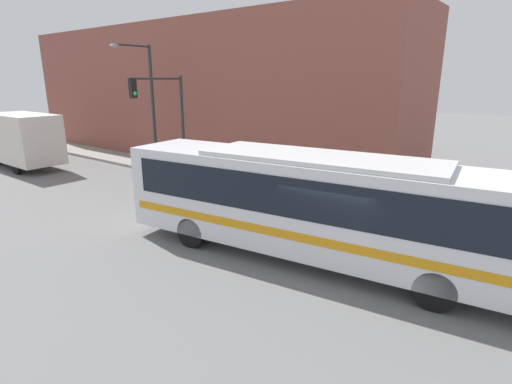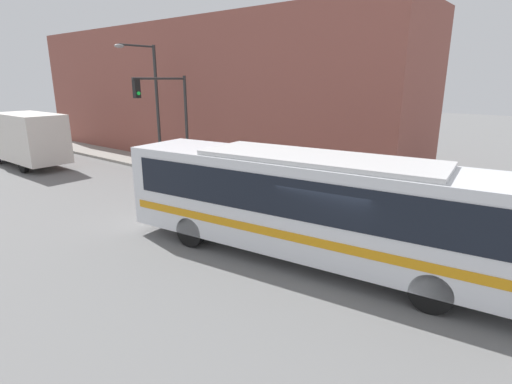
% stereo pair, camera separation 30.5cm
% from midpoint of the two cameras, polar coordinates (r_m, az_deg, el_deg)
% --- Properties ---
extents(ground_plane, '(120.00, 120.00, 0.00)m').
position_cam_midpoint_polar(ground_plane, '(11.69, 11.95, -10.80)').
color(ground_plane, slate).
extents(sidewalk, '(2.44, 70.00, 0.16)m').
position_cam_midpoint_polar(sidewalk, '(29.32, -19.12, 4.95)').
color(sidewalk, gray).
rests_on(sidewalk, ground_plane).
extents(building_facade, '(6.00, 29.54, 8.58)m').
position_cam_midpoint_polar(building_facade, '(28.11, -7.63, 13.89)').
color(building_facade, brown).
rests_on(building_facade, ground_plane).
extents(city_bus, '(3.91, 12.42, 3.15)m').
position_cam_midpoint_polar(city_bus, '(11.44, 9.32, -1.41)').
color(city_bus, silver).
rests_on(city_bus, ground_plane).
extents(delivery_truck, '(2.36, 7.02, 3.23)m').
position_cam_midpoint_polar(delivery_truck, '(28.01, -29.74, 6.73)').
color(delivery_truck, silver).
rests_on(delivery_truck, ground_plane).
extents(fire_hydrant, '(0.21, 0.29, 0.80)m').
position_cam_midpoint_polar(fire_hydrant, '(17.87, 6.11, 0.79)').
color(fire_hydrant, red).
rests_on(fire_hydrant, sidewalk).
extents(traffic_light_pole, '(3.28, 0.35, 5.19)m').
position_cam_midpoint_polar(traffic_light_pole, '(21.44, -11.92, 11.64)').
color(traffic_light_pole, '#2D2D2D').
rests_on(traffic_light_pole, sidewalk).
extents(parking_meter, '(0.14, 0.14, 1.38)m').
position_cam_midpoint_polar(parking_meter, '(21.19, -6.56, 4.62)').
color(parking_meter, '#2D2D2D').
rests_on(parking_meter, sidewalk).
extents(street_lamp, '(2.53, 0.28, 6.84)m').
position_cam_midpoint_polar(street_lamp, '(23.97, -14.29, 13.14)').
color(street_lamp, '#2D2D2D').
rests_on(street_lamp, sidewalk).
extents(pedestrian_near_corner, '(0.34, 0.34, 1.80)m').
position_cam_midpoint_polar(pedestrian_near_corner, '(20.35, -2.70, 4.22)').
color(pedestrian_near_corner, '#47382D').
rests_on(pedestrian_near_corner, sidewalk).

